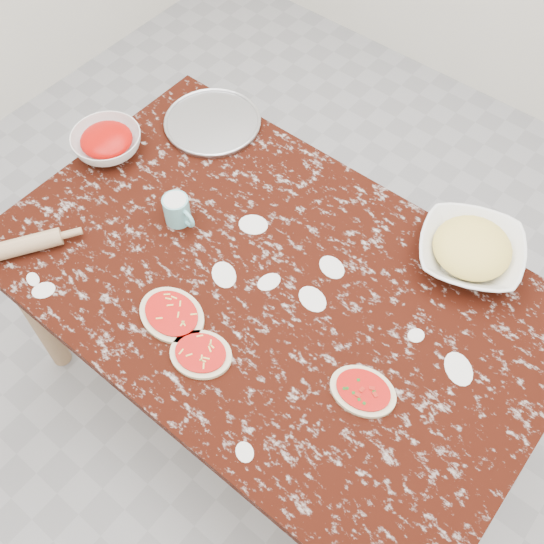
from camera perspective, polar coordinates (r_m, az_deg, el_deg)
The scene contains 10 objects.
ground at distance 2.49m, azimuth -0.00°, elevation -10.30°, with size 4.00×4.00×0.00m, color gray.
worktable at distance 1.89m, azimuth -0.00°, elevation -2.24°, with size 1.60×1.00×0.75m.
pizza_tray at distance 2.24m, azimuth -5.31°, elevation 13.08°, with size 0.32×0.32×0.01m, color #B2B2B7.
sauce_bowl at distance 2.19m, azimuth -14.45°, elevation 11.07°, with size 0.23×0.23×0.07m, color white.
cheese_bowl at distance 1.92m, azimuth 17.23°, elevation 1.69°, with size 0.30×0.30×0.07m, color white.
flour_mug at distance 1.94m, azimuth -8.42°, elevation 5.48°, with size 0.12×0.08×0.09m.
pizza_left at distance 1.78m, azimuth -8.91°, elevation -3.77°, with size 0.21×0.16×0.02m.
pizza_mid at distance 1.71m, azimuth -6.35°, elevation -7.28°, with size 0.21×0.19×0.02m.
pizza_right at distance 1.67m, azimuth 8.10°, elevation -10.44°, with size 0.20×0.16×0.02m.
rolling_pin at distance 2.00m, azimuth -21.87°, elevation 2.03°, with size 0.05×0.05×0.26m, color tan.
Camera 1 is at (0.62, -0.77, 2.28)m, focal length 42.29 mm.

